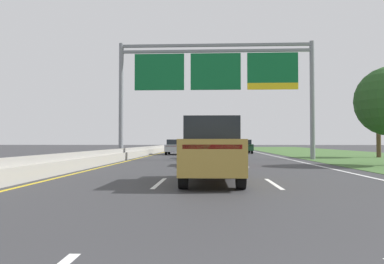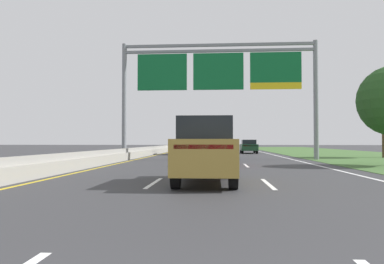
{
  "view_description": "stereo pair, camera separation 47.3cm",
  "coord_description": "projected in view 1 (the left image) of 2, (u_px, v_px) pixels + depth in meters",
  "views": [
    {
      "loc": [
        -0.24,
        -1.36,
        1.36
      ],
      "look_at": [
        -1.12,
        17.98,
        1.87
      ],
      "focal_mm": 34.04,
      "sensor_mm": 36.0,
      "label": 1
    },
    {
      "loc": [
        0.24,
        -1.33,
        1.36
      ],
      "look_at": [
        -1.12,
        17.98,
        1.87
      ],
      "focal_mm": 34.04,
      "sensor_mm": 36.0,
      "label": 2
    }
  ],
  "objects": [
    {
      "name": "car_silver_left_lane_sedan",
      "position": [
        175.0,
        147.0,
        38.18
      ],
      "size": [
        1.85,
        4.41,
        1.57
      ],
      "rotation": [
        0.0,
        0.0,
        1.58
      ],
      "color": "#B2B5BA",
      "rests_on": "ground"
    },
    {
      "name": "roadside_tree_mid",
      "position": [
        378.0,
        106.0,
        30.96
      ],
      "size": [
        3.6,
        3.6,
        6.24
      ],
      "color": "#4C3823",
      "rests_on": "ground"
    },
    {
      "name": "car_darkgreen_right_lane_sedan",
      "position": [
        244.0,
        146.0,
        42.27
      ],
      "size": [
        1.86,
        4.42,
        1.57
      ],
      "rotation": [
        0.0,
        0.0,
        1.56
      ],
      "color": "#193D23",
      "rests_on": "ground"
    },
    {
      "name": "car_white_centre_lane_sedan",
      "position": [
        210.0,
        146.0,
        43.33
      ],
      "size": [
        1.83,
        4.4,
        1.57
      ],
      "rotation": [
        0.0,
        0.0,
        1.57
      ],
      "color": "silver",
      "rests_on": "ground"
    },
    {
      "name": "pickup_truck_navy",
      "position": [
        213.0,
        145.0,
        29.11
      ],
      "size": [
        2.05,
        5.42,
        2.2
      ],
      "rotation": [
        0.0,
        0.0,
        1.58
      ],
      "color": "#161E47",
      "rests_on": "ground"
    },
    {
      "name": "ground_plane",
      "position": [
        211.0,
        155.0,
        36.26
      ],
      "size": [
        220.0,
        220.0,
        0.0
      ],
      "primitive_type": "plane",
      "color": "#333335"
    },
    {
      "name": "car_red_centre_lane_sedan",
      "position": [
        215.0,
        151.0,
        20.88
      ],
      "size": [
        1.87,
        4.42,
        1.57
      ],
      "rotation": [
        0.0,
        0.0,
        1.58
      ],
      "color": "maroon",
      "rests_on": "ground"
    },
    {
      "name": "car_gold_centre_lane_suv",
      "position": [
        211.0,
        149.0,
        11.98
      ],
      "size": [
        1.92,
        4.71,
        2.11
      ],
      "rotation": [
        0.0,
        0.0,
        1.58
      ],
      "color": "#A38438",
      "rests_on": "ground"
    },
    {
      "name": "overhead_sign_gantry",
      "position": [
        216.0,
        76.0,
        27.94
      ],
      "size": [
        15.06,
        0.42,
        9.04
      ],
      "color": "gray",
      "rests_on": "ground"
    },
    {
      "name": "grass_verge_right",
      "position": [
        353.0,
        155.0,
        35.62
      ],
      "size": [
        14.0,
        110.0,
        0.02
      ],
      "primitive_type": "cube",
      "color": "#3D602D",
      "rests_on": "ground"
    },
    {
      "name": "lane_striping",
      "position": [
        211.0,
        155.0,
        35.8
      ],
      "size": [
        11.96,
        106.0,
        0.01
      ],
      "color": "white",
      "rests_on": "ground"
    },
    {
      "name": "median_barrier_concrete",
      "position": [
        145.0,
        152.0,
        36.57
      ],
      "size": [
        0.6,
        110.0,
        0.85
      ],
      "color": "#99968E",
      "rests_on": "ground"
    }
  ]
}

